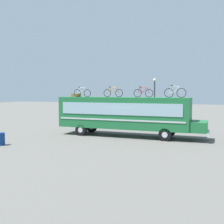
{
  "coord_description": "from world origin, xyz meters",
  "views": [
    {
      "loc": [
        7.4,
        -21.76,
        3.78
      ],
      "look_at": [
        -0.98,
        0.0,
        2.0
      ],
      "focal_mm": 44.21,
      "sensor_mm": 36.0,
      "label": 1
    }
  ],
  "objects_px": {
    "rooftop_bicycle_3": "(143,93)",
    "street_lamp": "(154,98)",
    "luggage_bag_1": "(76,95)",
    "bus": "(125,113)",
    "trash_bin": "(1,139)",
    "rooftop_bicycle_4": "(175,92)",
    "rooftop_bicycle_1": "(82,93)",
    "rooftop_bicycle_2": "(113,93)"
  },
  "relations": [
    {
      "from": "trash_bin",
      "to": "street_lamp",
      "type": "bearing_deg",
      "value": 60.21
    },
    {
      "from": "bus",
      "to": "rooftop_bicycle_3",
      "type": "relative_size",
      "value": 7.52
    },
    {
      "from": "street_lamp",
      "to": "bus",
      "type": "bearing_deg",
      "value": -98.02
    },
    {
      "from": "rooftop_bicycle_4",
      "to": "street_lamp",
      "type": "xyz_separation_m",
      "value": [
        -3.11,
        6.85,
        -0.58
      ]
    },
    {
      "from": "street_lamp",
      "to": "luggage_bag_1",
      "type": "bearing_deg",
      "value": -128.97
    },
    {
      "from": "rooftop_bicycle_1",
      "to": "rooftop_bicycle_3",
      "type": "relative_size",
      "value": 0.99
    },
    {
      "from": "rooftop_bicycle_4",
      "to": "trash_bin",
      "type": "height_order",
      "value": "rooftop_bicycle_4"
    },
    {
      "from": "bus",
      "to": "rooftop_bicycle_2",
      "type": "distance_m",
      "value": 2.13
    },
    {
      "from": "rooftop_bicycle_3",
      "to": "rooftop_bicycle_2",
      "type": "bearing_deg",
      "value": 178.7
    },
    {
      "from": "bus",
      "to": "rooftop_bicycle_1",
      "type": "xyz_separation_m",
      "value": [
        -3.78,
        -0.41,
        1.7
      ]
    },
    {
      "from": "rooftop_bicycle_4",
      "to": "trash_bin",
      "type": "distance_m",
      "value": 13.28
    },
    {
      "from": "luggage_bag_1",
      "to": "rooftop_bicycle_1",
      "type": "bearing_deg",
      "value": -25.36
    },
    {
      "from": "rooftop_bicycle_4",
      "to": "trash_bin",
      "type": "xyz_separation_m",
      "value": [
        -10.93,
        -6.81,
        -3.23
      ]
    },
    {
      "from": "rooftop_bicycle_1",
      "to": "rooftop_bicycle_4",
      "type": "bearing_deg",
      "value": 2.97
    },
    {
      "from": "rooftop_bicycle_3",
      "to": "rooftop_bicycle_4",
      "type": "xyz_separation_m",
      "value": [
        2.62,
        -0.3,
        0.03
      ]
    },
    {
      "from": "trash_bin",
      "to": "bus",
      "type": "bearing_deg",
      "value": 44.83
    },
    {
      "from": "bus",
      "to": "rooftop_bicycle_2",
      "type": "bearing_deg",
      "value": 163.89
    },
    {
      "from": "rooftop_bicycle_3",
      "to": "street_lamp",
      "type": "xyz_separation_m",
      "value": [
        -0.5,
        6.55,
        -0.55
      ]
    },
    {
      "from": "bus",
      "to": "luggage_bag_1",
      "type": "bearing_deg",
      "value": -179.63
    },
    {
      "from": "bus",
      "to": "rooftop_bicycle_2",
      "type": "xyz_separation_m",
      "value": [
        -1.22,
        0.35,
        1.71
      ]
    },
    {
      "from": "rooftop_bicycle_3",
      "to": "rooftop_bicycle_4",
      "type": "distance_m",
      "value": 2.63
    },
    {
      "from": "luggage_bag_1",
      "to": "rooftop_bicycle_3",
      "type": "height_order",
      "value": "rooftop_bicycle_3"
    },
    {
      "from": "rooftop_bicycle_3",
      "to": "street_lamp",
      "type": "distance_m",
      "value": 6.59
    },
    {
      "from": "rooftop_bicycle_2",
      "to": "rooftop_bicycle_4",
      "type": "bearing_deg",
      "value": -3.86
    },
    {
      "from": "rooftop_bicycle_4",
      "to": "trash_bin",
      "type": "bearing_deg",
      "value": -148.09
    },
    {
      "from": "rooftop_bicycle_3",
      "to": "street_lamp",
      "type": "relative_size",
      "value": 0.32
    },
    {
      "from": "rooftop_bicycle_2",
      "to": "street_lamp",
      "type": "relative_size",
      "value": 0.34
    },
    {
      "from": "rooftop_bicycle_3",
      "to": "trash_bin",
      "type": "height_order",
      "value": "rooftop_bicycle_3"
    },
    {
      "from": "bus",
      "to": "rooftop_bicycle_1",
      "type": "height_order",
      "value": "rooftop_bicycle_1"
    },
    {
      "from": "rooftop_bicycle_2",
      "to": "trash_bin",
      "type": "height_order",
      "value": "rooftop_bicycle_2"
    },
    {
      "from": "bus",
      "to": "trash_bin",
      "type": "bearing_deg",
      "value": -135.17
    },
    {
      "from": "luggage_bag_1",
      "to": "rooftop_bicycle_3",
      "type": "xyz_separation_m",
      "value": [
        6.05,
        0.32,
        0.22
      ]
    },
    {
      "from": "rooftop_bicycle_3",
      "to": "rooftop_bicycle_4",
      "type": "relative_size",
      "value": 0.97
    },
    {
      "from": "rooftop_bicycle_3",
      "to": "trash_bin",
      "type": "bearing_deg",
      "value": -139.49
    },
    {
      "from": "rooftop_bicycle_3",
      "to": "trash_bin",
      "type": "distance_m",
      "value": 11.39
    },
    {
      "from": "rooftop_bicycle_1",
      "to": "rooftop_bicycle_4",
      "type": "relative_size",
      "value": 0.96
    },
    {
      "from": "rooftop_bicycle_1",
      "to": "rooftop_bicycle_2",
      "type": "relative_size",
      "value": 0.93
    },
    {
      "from": "luggage_bag_1",
      "to": "rooftop_bicycle_4",
      "type": "relative_size",
      "value": 0.4
    },
    {
      "from": "bus",
      "to": "luggage_bag_1",
      "type": "distance_m",
      "value": 4.83
    },
    {
      "from": "rooftop_bicycle_4",
      "to": "street_lamp",
      "type": "distance_m",
      "value": 7.54
    },
    {
      "from": "bus",
      "to": "trash_bin",
      "type": "height_order",
      "value": "bus"
    },
    {
      "from": "bus",
      "to": "rooftop_bicycle_3",
      "type": "xyz_separation_m",
      "value": [
        1.46,
        0.29,
        1.7
      ]
    }
  ]
}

